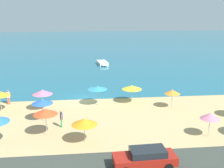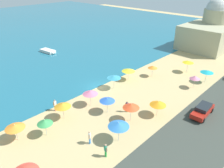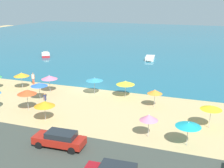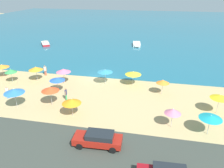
{
  "view_description": "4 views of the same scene",
  "coord_description": "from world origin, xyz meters",
  "px_view_note": "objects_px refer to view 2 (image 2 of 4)",
  "views": [
    {
      "loc": [
        -0.03,
        -34.3,
        11.24
      ],
      "look_at": [
        3.83,
        2.32,
        1.31
      ],
      "focal_mm": 45.0,
      "sensor_mm": 36.0,
      "label": 1
    },
    {
      "loc": [
        -22.33,
        -24.81,
        17.53
      ],
      "look_at": [
        -0.25,
        -3.59,
        1.96
      ],
      "focal_mm": 35.0,
      "sensor_mm": 36.0,
      "label": 2
    },
    {
      "loc": [
        15.88,
        -35.67,
        12.52
      ],
      "look_at": [
        3.67,
        -1.04,
        1.34
      ],
      "focal_mm": 45.0,
      "sensor_mm": 36.0,
      "label": 3
    },
    {
      "loc": [
        8.86,
        -32.37,
        13.87
      ],
      "look_at": [
        3.1,
        -4.39,
        1.02
      ],
      "focal_mm": 35.0,
      "sensor_mm": 36.0,
      "label": 4
    }
  ],
  "objects_px": {
    "beach_umbrella_11": "(207,72)",
    "bather_2": "(90,137)",
    "beach_umbrella_14": "(158,103)",
    "beach_umbrella_4": "(90,92)",
    "beach_umbrella_10": "(63,105)",
    "beach_umbrella_2": "(15,126)",
    "beach_umbrella_8": "(188,62)",
    "beach_umbrella_13": "(45,122)",
    "bather_1": "(127,106)",
    "skiff_offshore": "(48,51)",
    "bather_0": "(106,150)",
    "beach_umbrella_5": "(119,125)",
    "beach_umbrella_7": "(114,77)",
    "beach_umbrella_12": "(153,67)",
    "beach_umbrella_6": "(131,106)",
    "beach_umbrella_3": "(107,100)",
    "parked_car_1": "(203,110)",
    "beach_umbrella_0": "(195,77)",
    "harbor_fortress": "(210,31)",
    "beach_umbrella_9": "(128,70)",
    "bather_3": "(55,105)"
  },
  "relations": [
    {
      "from": "beach_umbrella_5",
      "to": "beach_umbrella_7",
      "type": "distance_m",
      "value": 13.03
    },
    {
      "from": "beach_umbrella_10",
      "to": "bather_2",
      "type": "distance_m",
      "value": 6.41
    },
    {
      "from": "beach_umbrella_14",
      "to": "bather_1",
      "type": "bearing_deg",
      "value": 122.41
    },
    {
      "from": "beach_umbrella_6",
      "to": "parked_car_1",
      "type": "bearing_deg",
      "value": -39.2
    },
    {
      "from": "bather_3",
      "to": "parked_car_1",
      "type": "xyz_separation_m",
      "value": [
        13.38,
        -15.55,
        -0.17
      ]
    },
    {
      "from": "beach_umbrella_10",
      "to": "beach_umbrella_13",
      "type": "distance_m",
      "value": 3.74
    },
    {
      "from": "beach_umbrella_14",
      "to": "bather_2",
      "type": "distance_m",
      "value": 10.44
    },
    {
      "from": "beach_umbrella_3",
      "to": "bather_3",
      "type": "distance_m",
      "value": 7.47
    },
    {
      "from": "skiff_offshore",
      "to": "bather_0",
      "type": "bearing_deg",
      "value": -112.34
    },
    {
      "from": "bather_0",
      "to": "bather_3",
      "type": "height_order",
      "value": "bather_3"
    },
    {
      "from": "beach_umbrella_3",
      "to": "beach_umbrella_14",
      "type": "height_order",
      "value": "beach_umbrella_3"
    },
    {
      "from": "beach_umbrella_0",
      "to": "beach_umbrella_11",
      "type": "relative_size",
      "value": 1.01
    },
    {
      "from": "beach_umbrella_0",
      "to": "beach_umbrella_8",
      "type": "relative_size",
      "value": 0.93
    },
    {
      "from": "beach_umbrella_11",
      "to": "bather_2",
      "type": "xyz_separation_m",
      "value": [
        -24.88,
        2.89,
        -1.09
      ]
    },
    {
      "from": "beach_umbrella_2",
      "to": "skiff_offshore",
      "type": "xyz_separation_m",
      "value": [
        19.61,
        25.38,
        -1.54
      ]
    },
    {
      "from": "beach_umbrella_8",
      "to": "beach_umbrella_13",
      "type": "xyz_separation_m",
      "value": [
        -29.36,
        3.3,
        -0.25
      ]
    },
    {
      "from": "bather_2",
      "to": "beach_umbrella_2",
      "type": "bearing_deg",
      "value": 129.65
    },
    {
      "from": "beach_umbrella_12",
      "to": "harbor_fortress",
      "type": "bearing_deg",
      "value": 0.33
    },
    {
      "from": "beach_umbrella_7",
      "to": "beach_umbrella_11",
      "type": "distance_m",
      "value": 16.62
    },
    {
      "from": "beach_umbrella_3",
      "to": "parked_car_1",
      "type": "relative_size",
      "value": 0.5
    },
    {
      "from": "beach_umbrella_4",
      "to": "beach_umbrella_7",
      "type": "bearing_deg",
      "value": 10.67
    },
    {
      "from": "beach_umbrella_0",
      "to": "beach_umbrella_14",
      "type": "height_order",
      "value": "beach_umbrella_0"
    },
    {
      "from": "beach_umbrella_13",
      "to": "bather_3",
      "type": "height_order",
      "value": "beach_umbrella_13"
    },
    {
      "from": "beach_umbrella_2",
      "to": "beach_umbrella_0",
      "type": "bearing_deg",
      "value": -18.56
    },
    {
      "from": "beach_umbrella_0",
      "to": "harbor_fortress",
      "type": "height_order",
      "value": "harbor_fortress"
    },
    {
      "from": "beach_umbrella_2",
      "to": "beach_umbrella_13",
      "type": "bearing_deg",
      "value": -31.68
    },
    {
      "from": "bather_1",
      "to": "beach_umbrella_13",
      "type": "bearing_deg",
      "value": 160.39
    },
    {
      "from": "beach_umbrella_4",
      "to": "beach_umbrella_10",
      "type": "distance_m",
      "value": 4.7
    },
    {
      "from": "skiff_offshore",
      "to": "beach_umbrella_10",
      "type": "bearing_deg",
      "value": -117.36
    },
    {
      "from": "beach_umbrella_6",
      "to": "bather_2",
      "type": "height_order",
      "value": "beach_umbrella_6"
    },
    {
      "from": "beach_umbrella_9",
      "to": "beach_umbrella_7",
      "type": "bearing_deg",
      "value": -174.39
    },
    {
      "from": "beach_umbrella_11",
      "to": "bather_2",
      "type": "bearing_deg",
      "value": 173.37
    },
    {
      "from": "bather_3",
      "to": "bather_0",
      "type": "bearing_deg",
      "value": -96.01
    },
    {
      "from": "beach_umbrella_7",
      "to": "beach_umbrella_13",
      "type": "xyz_separation_m",
      "value": [
        -14.41,
        -2.42,
        -0.17
      ]
    },
    {
      "from": "beach_umbrella_3",
      "to": "bather_0",
      "type": "relative_size",
      "value": 1.37
    },
    {
      "from": "beach_umbrella_3",
      "to": "beach_umbrella_4",
      "type": "distance_m",
      "value": 3.1
    },
    {
      "from": "beach_umbrella_4",
      "to": "beach_umbrella_6",
      "type": "distance_m",
      "value": 6.78
    },
    {
      "from": "beach_umbrella_12",
      "to": "bather_1",
      "type": "relative_size",
      "value": 1.3
    },
    {
      "from": "bather_3",
      "to": "beach_umbrella_11",
      "type": "bearing_deg",
      "value": -25.83
    },
    {
      "from": "beach_umbrella_6",
      "to": "parked_car_1",
      "type": "relative_size",
      "value": 0.56
    },
    {
      "from": "beach_umbrella_10",
      "to": "beach_umbrella_2",
      "type": "bearing_deg",
      "value": 176.78
    },
    {
      "from": "bather_0",
      "to": "skiff_offshore",
      "type": "distance_m",
      "value": 37.55
    },
    {
      "from": "beach_umbrella_13",
      "to": "beach_umbrella_14",
      "type": "bearing_deg",
      "value": -29.67
    },
    {
      "from": "beach_umbrella_2",
      "to": "beach_umbrella_8",
      "type": "height_order",
      "value": "beach_umbrella_8"
    },
    {
      "from": "skiff_offshore",
      "to": "harbor_fortress",
      "type": "distance_m",
      "value": 41.54
    },
    {
      "from": "beach_umbrella_5",
      "to": "beach_umbrella_11",
      "type": "distance_m",
      "value": 22.26
    },
    {
      "from": "skiff_offshore",
      "to": "beach_umbrella_12",
      "type": "bearing_deg",
      "value": -76.88
    },
    {
      "from": "beach_umbrella_0",
      "to": "bather_0",
      "type": "height_order",
      "value": "beach_umbrella_0"
    },
    {
      "from": "beach_umbrella_10",
      "to": "harbor_fortress",
      "type": "xyz_separation_m",
      "value": [
        45.14,
        -0.69,
        2.21
      ]
    },
    {
      "from": "beach_umbrella_12",
      "to": "beach_umbrella_14",
      "type": "height_order",
      "value": "beach_umbrella_14"
    }
  ]
}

